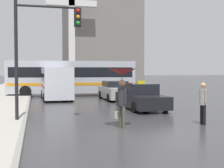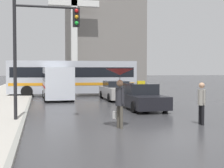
# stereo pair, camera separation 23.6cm
# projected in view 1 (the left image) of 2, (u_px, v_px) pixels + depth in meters

# --- Properties ---
(ground_plane) EXTENTS (300.00, 300.00, 0.00)m
(ground_plane) POSITION_uv_depth(u_px,v_px,m) (155.00, 137.00, 10.12)
(ground_plane) COLOR #38383A
(taxi) EXTENTS (1.91, 4.72, 1.61)m
(taxi) POSITION_uv_depth(u_px,v_px,m) (141.00, 97.00, 17.76)
(taxi) COLOR black
(taxi) RESTS_ON ground_plane
(sedan_red) EXTENTS (1.91, 4.56, 1.41)m
(sedan_red) POSITION_uv_depth(u_px,v_px,m) (115.00, 91.00, 23.47)
(sedan_red) COLOR #B7B2AD
(sedan_red) RESTS_ON ground_plane
(ambulance_van) EXTENTS (2.18, 5.51, 2.43)m
(ambulance_van) POSITION_uv_depth(u_px,v_px,m) (56.00, 82.00, 23.65)
(ambulance_van) COLOR silver
(ambulance_van) RESTS_ON ground_plane
(city_bus) EXTENTS (11.12, 3.25, 3.03)m
(city_bus) POSITION_uv_depth(u_px,v_px,m) (72.00, 76.00, 27.49)
(city_bus) COLOR #B2B7C1
(city_bus) RESTS_ON ground_plane
(pedestrian_with_umbrella) EXTENTS (1.07, 1.07, 2.25)m
(pedestrian_with_umbrella) POSITION_uv_depth(u_px,v_px,m) (122.00, 81.00, 11.67)
(pedestrian_with_umbrella) COLOR #4C473D
(pedestrian_with_umbrella) RESTS_ON ground_plane
(pedestrian_man) EXTENTS (0.31, 0.45, 1.70)m
(pedestrian_man) POSITION_uv_depth(u_px,v_px,m) (203.00, 100.00, 12.51)
(pedestrian_man) COLOR black
(pedestrian_man) RESTS_ON ground_plane
(traffic_light) EXTENTS (2.75, 0.38, 5.16)m
(traffic_light) POSITION_uv_depth(u_px,v_px,m) (44.00, 38.00, 13.05)
(traffic_light) COLOR black
(traffic_light) RESTS_ON ground_plane
(building_tower_near) EXTENTS (12.35, 11.09, 26.63)m
(building_tower_near) POSITION_uv_depth(u_px,v_px,m) (100.00, 7.00, 54.45)
(building_tower_near) COLOR gray
(building_tower_near) RESTS_ON ground_plane
(monument_cross) EXTENTS (7.49, 0.90, 17.03)m
(monument_cross) POSITION_uv_depth(u_px,v_px,m) (72.00, 21.00, 46.29)
(monument_cross) COLOR white
(monument_cross) RESTS_ON ground_plane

